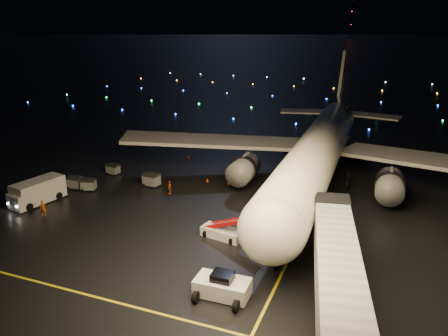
# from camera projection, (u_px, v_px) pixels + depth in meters

# --- Properties ---
(ground) EXTENTS (2000.00, 2000.00, 0.00)m
(ground) POSITION_uv_depth(u_px,v_px,m) (370.00, 57.00, 310.17)
(ground) COLOR black
(ground) RESTS_ON ground
(lane_centre) EXTENTS (0.25, 80.00, 0.02)m
(lane_centre) POSITION_uv_depth(u_px,v_px,m) (313.00, 209.00, 53.92)
(lane_centre) COLOR gold
(lane_centre) RESTS_ON ground
(lane_cross) EXTENTS (60.00, 0.25, 0.02)m
(lane_cross) POSITION_uv_depth(u_px,v_px,m) (64.00, 289.00, 37.69)
(lane_cross) COLOR gold
(lane_cross) RESTS_ON ground
(airliner) EXTENTS (61.53, 58.58, 17.08)m
(airliner) POSITION_uv_depth(u_px,v_px,m) (323.00, 123.00, 61.30)
(airliner) COLOR silver
(airliner) RESTS_ON ground
(pushback_tug) EXTENTS (4.64, 2.50, 2.18)m
(pushback_tug) POSITION_uv_depth(u_px,v_px,m) (222.00, 284.00, 36.40)
(pushback_tug) COLOR silver
(pushback_tug) RESTS_ON ground
(belt_loader) EXTENTS (6.95, 3.05, 3.26)m
(belt_loader) POSITION_uv_depth(u_px,v_px,m) (222.00, 223.00, 46.30)
(belt_loader) COLOR silver
(belt_loader) RESTS_ON ground
(service_truck) EXTENTS (4.05, 8.59, 3.04)m
(service_truck) POSITION_uv_depth(u_px,v_px,m) (39.00, 191.00, 55.56)
(service_truck) COLOR silver
(service_truck) RESTS_ON ground
(crew_a) EXTENTS (0.78, 0.64, 1.84)m
(crew_a) POSITION_uv_depth(u_px,v_px,m) (43.00, 208.00, 51.94)
(crew_a) COLOR #E3560F
(crew_a) RESTS_ON ground
(crew_b) EXTENTS (0.83, 0.69, 1.57)m
(crew_b) POSITION_uv_depth(u_px,v_px,m) (9.00, 201.00, 54.50)
(crew_b) COLOR #E3560F
(crew_b) RESTS_ON ground
(crew_c) EXTENTS (1.08, 1.00, 1.78)m
(crew_c) POSITION_uv_depth(u_px,v_px,m) (169.00, 187.00, 58.61)
(crew_c) COLOR #E3560F
(crew_c) RESTS_ON ground
(safety_cone_0) EXTENTS (0.42, 0.42, 0.46)m
(safety_cone_0) POSITION_uv_depth(u_px,v_px,m) (229.00, 183.00, 62.23)
(safety_cone_0) COLOR #F03800
(safety_cone_0) RESTS_ON ground
(safety_cone_1) EXTENTS (0.48, 0.48, 0.54)m
(safety_cone_1) POSITION_uv_depth(u_px,v_px,m) (242.00, 181.00, 62.78)
(safety_cone_1) COLOR #F03800
(safety_cone_1) RESTS_ON ground
(safety_cone_2) EXTENTS (0.51, 0.51, 0.48)m
(safety_cone_2) POSITION_uv_depth(u_px,v_px,m) (207.00, 180.00, 63.41)
(safety_cone_2) COLOR #F03800
(safety_cone_2) RESTS_ON ground
(safety_cone_3) EXTENTS (0.52, 0.52, 0.54)m
(safety_cone_3) POSITION_uv_depth(u_px,v_px,m) (189.00, 156.00, 74.59)
(safety_cone_3) COLOR #F03800
(safety_cone_3) RESTS_ON ground
(radio_mast) EXTENTS (1.80, 1.80, 64.00)m
(radio_mast) POSITION_uv_depth(u_px,v_px,m) (352.00, 18.00, 710.12)
(radio_mast) COLOR black
(radio_mast) RESTS_ON ground
(taxiway_lights) EXTENTS (164.00, 92.00, 0.36)m
(taxiway_lights) POSITION_uv_depth(u_px,v_px,m) (328.00, 96.00, 138.51)
(taxiway_lights) COLOR black
(taxiway_lights) RESTS_ON ground
(baggage_cart_0) EXTENTS (2.34, 1.77, 1.85)m
(baggage_cart_0) POSITION_uv_depth(u_px,v_px,m) (151.00, 180.00, 61.40)
(baggage_cart_0) COLOR gray
(baggage_cart_0) RESTS_ON ground
(baggage_cart_1) EXTENTS (1.90, 1.41, 1.54)m
(baggage_cart_1) POSITION_uv_depth(u_px,v_px,m) (113.00, 169.00, 66.38)
(baggage_cart_1) COLOR gray
(baggage_cart_1) RESTS_ON ground
(baggage_cart_2) EXTENTS (2.14, 1.61, 1.70)m
(baggage_cart_2) POSITION_uv_depth(u_px,v_px,m) (75.00, 183.00, 60.54)
(baggage_cart_2) COLOR gray
(baggage_cart_2) RESTS_ON ground
(baggage_cart_3) EXTENTS (2.20, 1.84, 1.60)m
(baggage_cart_3) POSITION_uv_depth(u_px,v_px,m) (89.00, 185.00, 59.87)
(baggage_cart_3) COLOR gray
(baggage_cart_3) RESTS_ON ground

